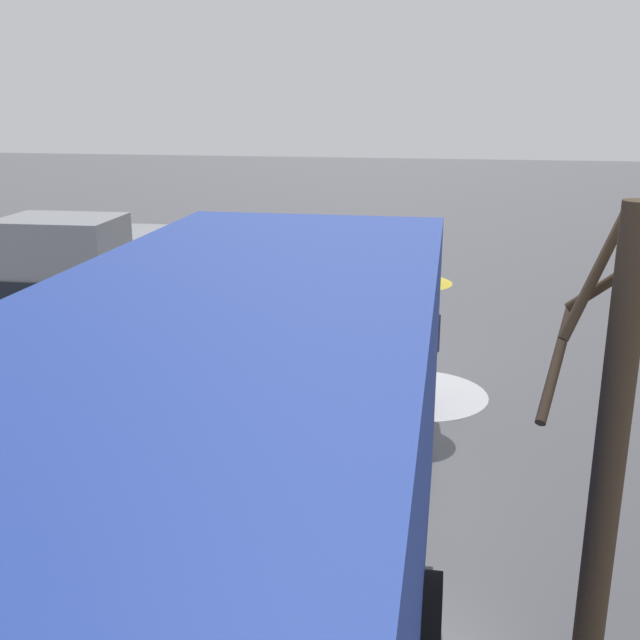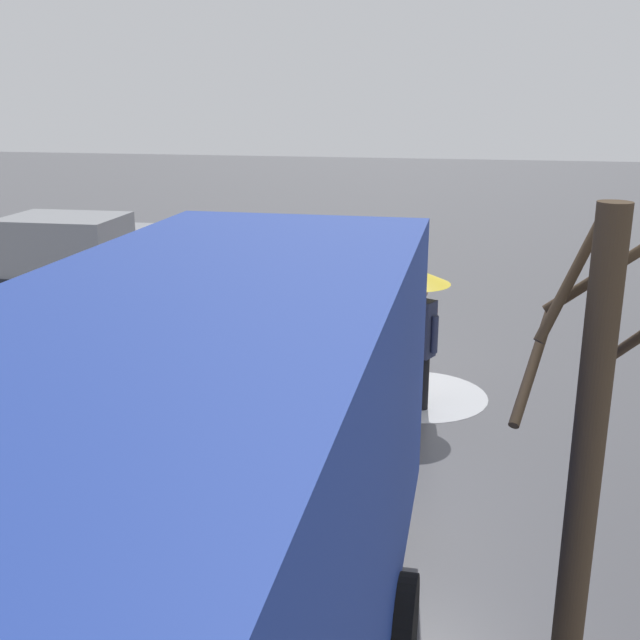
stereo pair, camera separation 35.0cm
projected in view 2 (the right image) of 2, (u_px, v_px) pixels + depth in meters
The scene contains 10 objects.
ground_plane at pixel (324, 362), 13.21m from camera, with size 90.00×90.00×0.00m, color #4C4C51.
slush_patch_near_cluster at pixel (273, 315), 16.06m from camera, with size 1.58×1.58×0.01m, color #999BA0.
slush_patch_under_van at pixel (419, 395), 11.76m from camera, with size 2.12×2.12×0.01m, color #ADAFB5.
cargo_van_parked_right at pixel (113, 279), 14.19m from camera, with size 2.32×5.40×2.60m.
box_truck_background at pixel (148, 586), 4.08m from camera, with size 2.73×8.26×3.38m.
shopping_cart_vendor at pixel (358, 336), 12.80m from camera, with size 0.74×0.93×1.04m.
hand_dolly_boxes at pixel (302, 343), 12.63m from camera, with size 0.64×0.79×1.32m.
pedestrian_pink_side at pixel (417, 305), 10.92m from camera, with size 1.04×1.04×2.15m.
pedestrian_black_side at pixel (297, 298), 11.27m from camera, with size 1.04×1.04×2.15m.
bare_tree_near at pixel (587, 443), 5.59m from camera, with size 1.20×0.92×3.80m.
Camera 2 is at (-2.45, 12.21, 4.48)m, focal length 42.49 mm.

